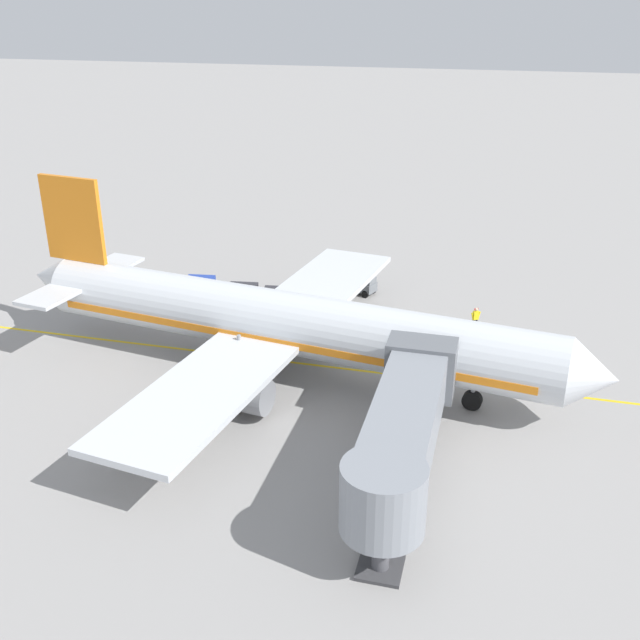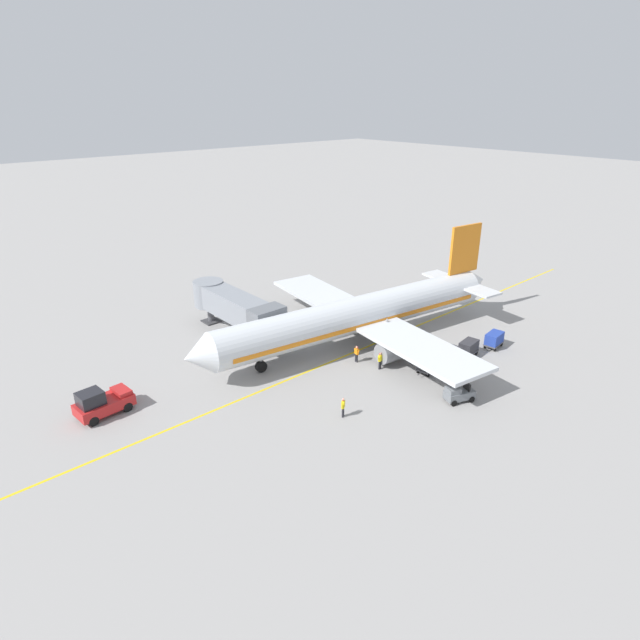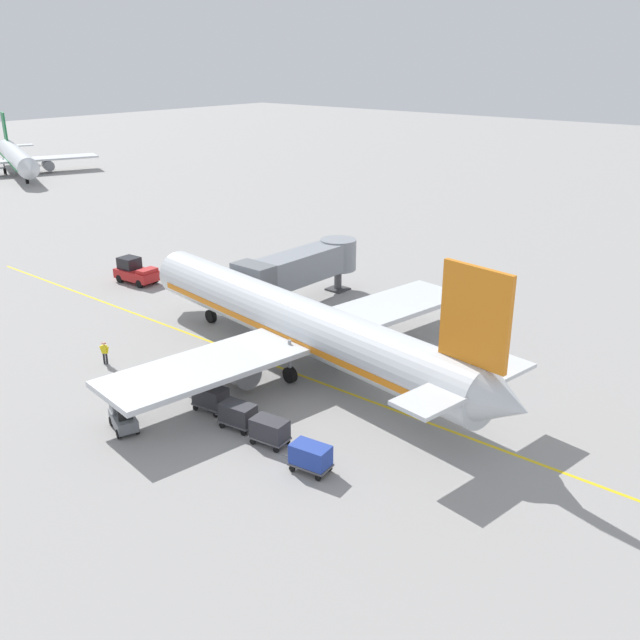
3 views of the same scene
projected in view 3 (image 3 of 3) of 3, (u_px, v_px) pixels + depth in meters
ground_plane at (286, 370)px, 50.04m from camera, size 400.00×400.00×0.00m
gate_lead_in_line at (286, 370)px, 50.03m from camera, size 0.24×80.00×0.01m
parked_airliner at (299, 324)px, 49.69m from camera, size 30.43×37.30×10.63m
jet_bridge at (301, 267)px, 61.90m from camera, size 13.70×3.50×4.98m
pushback_tractor at (136, 272)px, 68.64m from camera, size 2.56×4.57×2.40m
baggage_tug_lead at (123, 418)px, 41.98m from camera, size 2.02×2.76×1.62m
baggage_cart_front at (211, 397)px, 44.08m from camera, size 1.59×2.97×1.58m
baggage_cart_second_in_train at (238, 414)px, 42.00m from camera, size 1.59×2.97×1.58m
baggage_cart_third_in_train at (270, 429)px, 40.25m from camera, size 1.59×2.97×1.58m
baggage_cart_tail_end at (311, 456)px, 37.62m from camera, size 1.59×2.97×1.58m
ground_crew_wing_walker at (219, 367)px, 48.25m from camera, size 0.28×0.73×1.69m
ground_crew_loader at (105, 352)px, 50.68m from camera, size 0.46×0.66×1.69m
ground_crew_marshaller at (239, 353)px, 50.40m from camera, size 0.72×0.25×1.69m
distant_taxiing_airliner at (17, 158)px, 128.58m from camera, size 28.38×34.15×10.10m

